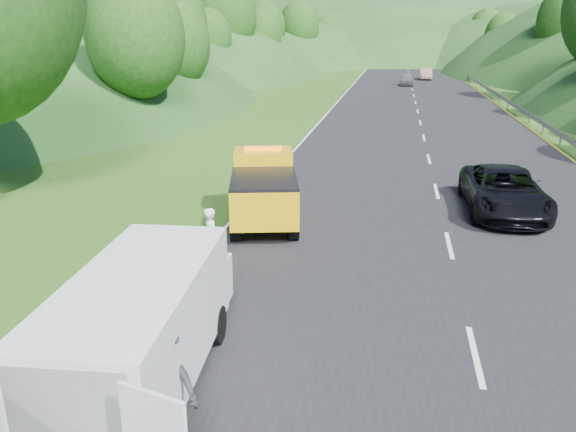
% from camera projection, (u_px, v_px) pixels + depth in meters
% --- Properties ---
extents(ground, '(320.00, 320.00, 0.00)m').
position_uv_depth(ground, '(332.00, 298.00, 13.20)').
color(ground, '#38661E').
rests_on(ground, ground).
extents(road_surface, '(14.00, 200.00, 0.02)m').
position_uv_depth(road_surface, '(416.00, 103.00, 50.03)').
color(road_surface, black).
rests_on(road_surface, ground).
extents(guardrail, '(0.06, 140.00, 1.52)m').
position_uv_depth(guardrail, '(482.00, 91.00, 60.43)').
color(guardrail, gray).
rests_on(guardrail, ground).
extents(tree_line_left, '(14.00, 140.00, 14.00)m').
position_uv_depth(tree_line_left, '(238.00, 81.00, 72.59)').
color(tree_line_left, '#2B601C').
rests_on(tree_line_left, ground).
extents(hills_backdrop, '(201.00, 288.60, 44.00)m').
position_uv_depth(hills_backdrop, '(420.00, 58.00, 137.87)').
color(hills_backdrop, '#2D5B23').
rests_on(hills_backdrop, ground).
extents(tow_truck, '(3.14, 5.64, 2.29)m').
position_uv_depth(tow_truck, '(264.00, 188.00, 18.31)').
color(tow_truck, black).
rests_on(tow_truck, ground).
extents(white_van, '(3.37, 6.35, 2.19)m').
position_uv_depth(white_van, '(143.00, 323.00, 9.54)').
color(white_van, black).
rests_on(white_van, ground).
extents(woman, '(0.70, 0.74, 1.63)m').
position_uv_depth(woman, '(213.00, 267.00, 14.91)').
color(woman, silver).
rests_on(woman, ground).
extents(child, '(0.59, 0.60, 0.97)m').
position_uv_depth(child, '(222.00, 300.00, 13.09)').
color(child, '#D2B670').
rests_on(child, ground).
extents(suitcase, '(0.39, 0.31, 0.55)m').
position_uv_depth(suitcase, '(135.00, 269.00, 14.08)').
color(suitcase, '#5D5946').
rests_on(suitcase, ground).
extents(passing_suv, '(2.55, 5.45, 1.51)m').
position_uv_depth(passing_suv, '(501.00, 212.00, 19.48)').
color(passing_suv, black).
rests_on(passing_suv, ground).
extents(dist_car_a, '(1.58, 3.94, 1.34)m').
position_uv_depth(dist_car_a, '(406.00, 86.00, 66.25)').
color(dist_car_a, '#505256').
rests_on(dist_car_a, ground).
extents(dist_car_b, '(1.51, 4.34, 1.43)m').
position_uv_depth(dist_car_b, '(425.00, 80.00, 74.58)').
color(dist_car_b, '#7C5952').
rests_on(dist_car_b, ground).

